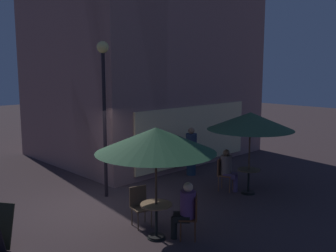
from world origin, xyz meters
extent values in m
plane|color=#3B2E30|center=(0.00, 0.00, 0.00)|extent=(60.00, 60.00, 0.00)
cube|color=#9A706C|center=(5.39, 2.24, 4.84)|extent=(8.14, 2.31, 9.68)
cube|color=#9A706C|center=(2.47, 4.40, 4.84)|extent=(2.31, 6.61, 9.68)
cube|color=beige|center=(4.98, 1.05, 1.25)|extent=(5.70, 0.08, 2.10)
cylinder|color=black|center=(0.71, 0.62, 2.07)|extent=(0.10, 0.10, 4.14)
sphere|color=#F6E17F|center=(0.71, 0.62, 4.24)|extent=(0.34, 0.34, 0.34)
cube|color=black|center=(-2.72, -0.52, 0.47)|extent=(0.55, 0.62, 0.91)
cylinder|color=black|center=(-0.12, -2.43, 0.01)|extent=(0.40, 0.40, 0.03)
cylinder|color=black|center=(-0.12, -2.43, 0.37)|extent=(0.06, 0.06, 0.75)
cylinder|color=olive|center=(-0.12, -2.43, 0.76)|extent=(0.69, 0.69, 0.03)
cylinder|color=black|center=(3.87, -2.08, 0.01)|extent=(0.40, 0.40, 0.03)
cylinder|color=black|center=(3.87, -2.08, 0.35)|extent=(0.06, 0.06, 0.71)
cylinder|color=#4C402D|center=(3.87, -2.08, 0.72)|extent=(0.66, 0.66, 0.03)
cylinder|color=black|center=(-0.12, -2.43, 0.03)|extent=(0.36, 0.36, 0.06)
cylinder|color=#4B3525|center=(-0.12, -2.43, 1.20)|extent=(0.05, 0.05, 2.40)
cone|color=#244D2F|center=(-0.12, -2.43, 2.18)|extent=(2.57, 2.57, 0.54)
cylinder|color=black|center=(3.87, -2.08, 0.03)|extent=(0.36, 0.36, 0.06)
cylinder|color=#50392B|center=(3.87, -2.08, 1.19)|extent=(0.05, 0.05, 2.37)
cone|color=#315135|center=(3.87, -2.08, 2.17)|extent=(2.49, 2.49, 0.51)
cylinder|color=#572F1B|center=(0.13, -2.93, 0.23)|extent=(0.03, 0.03, 0.46)
cylinder|color=#572F1B|center=(0.36, -2.71, 0.23)|extent=(0.03, 0.03, 0.46)
cylinder|color=#572F1B|center=(0.34, -3.16, 0.23)|extent=(0.03, 0.03, 0.46)
cylinder|color=#572F1B|center=(0.57, -2.94, 0.23)|extent=(0.03, 0.03, 0.46)
cube|color=#572F1B|center=(0.35, -2.94, 0.48)|extent=(0.55, 0.55, 0.04)
cube|color=#572F1B|center=(0.47, -3.06, 0.74)|extent=(0.31, 0.30, 0.49)
cylinder|color=brown|center=(0.19, -1.93, 0.21)|extent=(0.03, 0.03, 0.42)
cylinder|color=brown|center=(-0.14, -1.84, 0.21)|extent=(0.03, 0.03, 0.42)
cylinder|color=brown|center=(0.27, -1.60, 0.21)|extent=(0.03, 0.03, 0.42)
cylinder|color=brown|center=(-0.06, -1.51, 0.21)|extent=(0.03, 0.03, 0.42)
cube|color=brown|center=(0.07, -1.72, 0.44)|extent=(0.52, 0.52, 0.04)
cube|color=brown|center=(0.11, -1.53, 0.69)|extent=(0.43, 0.15, 0.46)
cylinder|color=brown|center=(3.85, -1.54, 0.23)|extent=(0.03, 0.03, 0.46)
cylinder|color=brown|center=(3.53, -1.66, 0.23)|extent=(0.03, 0.03, 0.46)
cylinder|color=brown|center=(3.72, -1.22, 0.23)|extent=(0.03, 0.03, 0.46)
cylinder|color=brown|center=(3.40, -1.34, 0.23)|extent=(0.03, 0.03, 0.46)
cube|color=brown|center=(3.62, -1.44, 0.48)|extent=(0.56, 0.56, 0.04)
cube|color=brown|center=(3.55, -1.26, 0.74)|extent=(0.42, 0.19, 0.48)
cube|color=black|center=(0.25, -2.83, 0.49)|extent=(0.50, 0.50, 0.14)
cylinder|color=black|center=(0.14, -2.72, 0.24)|extent=(0.14, 0.14, 0.49)
cylinder|color=#573666|center=(0.35, -2.94, 0.78)|extent=(0.34, 0.34, 0.58)
sphere|color=beige|center=(0.35, -2.94, 1.17)|extent=(0.21, 0.21, 0.21)
cube|color=#554066|center=(3.68, -1.57, 0.49)|extent=(0.44, 0.46, 0.14)
cylinder|color=#554066|center=(3.73, -1.72, 0.24)|extent=(0.14, 0.14, 0.49)
cylinder|color=#74615A|center=(3.62, -1.44, 0.79)|extent=(0.33, 0.33, 0.59)
sphere|color=brown|center=(3.62, -1.44, 1.17)|extent=(0.19, 0.19, 0.19)
cylinder|color=#1D3249|center=(4.16, 0.47, 0.43)|extent=(0.32, 0.32, 0.87)
cylinder|color=#24334A|center=(4.16, 0.47, 1.16)|extent=(0.38, 0.38, 0.58)
sphere|color=#926E51|center=(4.16, 0.47, 1.55)|extent=(0.22, 0.22, 0.22)
camera|label=1|loc=(-5.49, -8.35, 3.69)|focal=41.35mm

